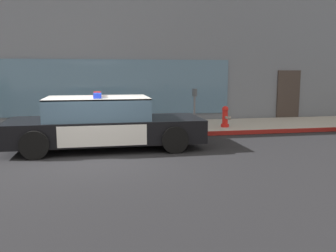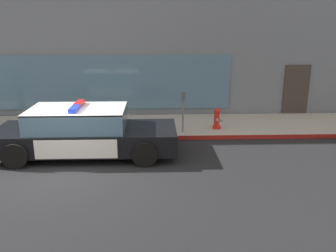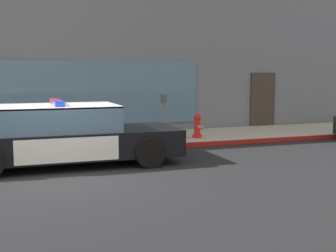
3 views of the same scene
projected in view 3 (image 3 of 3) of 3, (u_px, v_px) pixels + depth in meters
ground at (57, 177)px, 8.98m from camera, size 48.00×48.00×0.00m
sidewalk at (43, 145)px, 12.53m from camera, size 48.00×2.80×0.15m
curb_red_paint at (47, 153)px, 11.20m from camera, size 28.80×0.04×0.14m
storefront_building at (59, 17)px, 18.80m from camera, size 22.39×10.84×8.94m
police_cruiser at (64, 136)px, 10.09m from camera, size 5.11×2.11×1.49m
fire_hydrant at (197, 126)px, 13.35m from camera, size 0.34×0.39×0.73m
parking_meter at (164, 109)px, 12.55m from camera, size 0.12×0.18×1.34m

